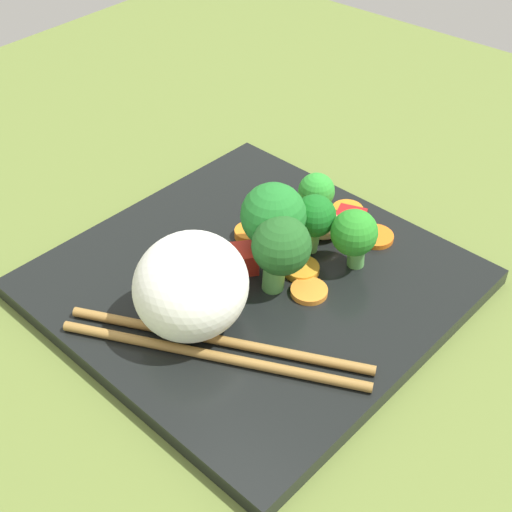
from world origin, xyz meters
The scene contains 19 objects.
ground_plane centered at (0.00, 0.00, -1.00)cm, with size 110.00×110.00×2.00cm, color olive.
square_plate centered at (0.00, 0.00, 0.67)cm, with size 28.52×28.52×1.34cm, color black.
rice_mound centered at (-0.04, -6.58, 4.89)cm, with size 8.74×8.05×7.10cm, color white.
broccoli_floret_0 centered at (-1.02, 9.45, 3.79)cm, with size 3.11×3.11×4.25cm.
broccoli_floret_1 centered at (-0.22, 2.42, 5.70)cm, with size 5.08×5.08×7.17cm.
broccoli_floret_2 centered at (5.11, 5.98, 4.51)cm, with size 3.68×3.68×5.28cm.
broccoli_floret_3 centered at (1.77, 5.33, 4.90)cm, with size 3.39×3.39×5.44cm.
broccoli_floret_4 centered at (2.27, 0.57, 5.07)cm, with size 4.49×4.49×6.20cm.
carrot_slice_0 centered at (2.57, 2.83, 1.65)cm, with size 2.82×2.82×0.61cm, color orange.
carrot_slice_1 centered at (4.67, 10.13, 1.56)cm, with size 3.02×3.02×0.44cm, color orange.
carrot_slice_2 centered at (0.98, 11.39, 1.69)cm, with size 2.70×2.70×0.70cm, color orange.
carrot_slice_3 centered at (-1.09, 5.10, 1.56)cm, with size 2.62×2.62×0.44cm, color orange.
carrot_slice_4 centered at (4.52, 1.27, 1.56)cm, with size 2.83×2.83×0.45cm, color orange.
carrot_slice_5 centered at (-3.45, 3.58, 1.70)cm, with size 2.49×2.49×0.72cm, color orange.
pepper_chunk_0 centered at (2.22, 9.80, 2.08)cm, with size 2.80×2.34×1.48cm, color red.
pepper_chunk_1 centered at (-1.41, -0.25, 2.27)cm, with size 2.80×2.26×1.87cm, color red.
chicken_piece_0 centered at (1.17, 7.46, 2.55)cm, with size 3.40×2.39×2.42cm, color tan.
chicken_piece_1 centered at (-2.12, 7.85, 2.18)cm, with size 2.91×2.23×1.68cm, color #B98448.
chopstick_pair centered at (3.16, -7.66, 1.69)cm, with size 20.81×11.45×0.71cm.
Camera 1 is at (27.17, -31.48, 38.04)cm, focal length 49.96 mm.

